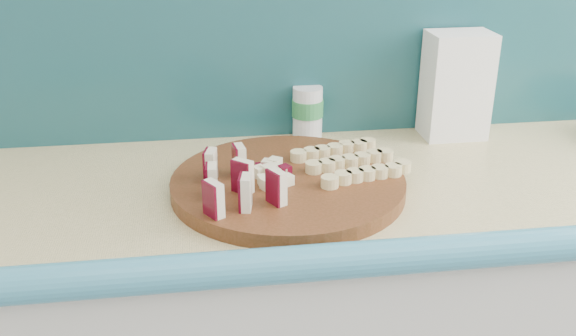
% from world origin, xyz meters
% --- Properties ---
extents(backsplash, '(2.20, 0.02, 0.50)m').
position_xyz_m(backsplash, '(0.10, 1.79, 1.16)').
color(backsplash, teal).
rests_on(backsplash, kitchen_counter).
extents(cutting_board, '(0.57, 0.57, 0.03)m').
position_xyz_m(cutting_board, '(-0.28, 1.47, 0.92)').
color(cutting_board, '#3F250D').
rests_on(cutting_board, kitchen_counter).
extents(apple_wedges, '(0.14, 0.20, 0.06)m').
position_xyz_m(apple_wedges, '(-0.39, 1.40, 0.97)').
color(apple_wedges, beige).
rests_on(apple_wedges, cutting_board).
extents(apple_chunks, '(0.08, 0.08, 0.02)m').
position_xyz_m(apple_chunks, '(-0.31, 1.46, 0.95)').
color(apple_chunks, '#FEF3CB').
rests_on(apple_chunks, cutting_board).
extents(banana_slices, '(0.23, 0.21, 0.02)m').
position_xyz_m(banana_slices, '(-0.15, 1.51, 0.95)').
color(banana_slices, '#DCC786').
rests_on(banana_slices, cutting_board).
extents(flour_bag, '(0.14, 0.10, 0.25)m').
position_xyz_m(flour_bag, '(0.15, 1.72, 1.03)').
color(flour_bag, white).
rests_on(flour_bag, kitchen_counter).
extents(canister, '(0.07, 0.07, 0.12)m').
position_xyz_m(canister, '(-0.19, 1.76, 0.97)').
color(canister, white).
rests_on(canister, kitchen_counter).
extents(banana_peel, '(0.22, 0.18, 0.01)m').
position_xyz_m(banana_peel, '(-0.35, 1.63, 0.91)').
color(banana_peel, '#B79223').
rests_on(banana_peel, kitchen_counter).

